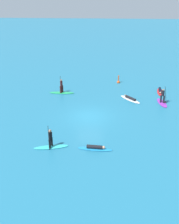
{
  "coord_description": "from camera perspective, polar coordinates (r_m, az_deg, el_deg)",
  "views": [
    {
      "loc": [
        1.2,
        -28.67,
        14.44
      ],
      "look_at": [
        0.0,
        0.0,
        0.5
      ],
      "focal_mm": 50.24,
      "sensor_mm": 36.0,
      "label": 1
    }
  ],
  "objects": [
    {
      "name": "marker_buoy",
      "position": [
        41.18,
        5.28,
        5.57
      ],
      "size": [
        0.39,
        0.39,
        1.12
      ],
      "color": "#E55119",
      "rests_on": "ground_plane"
    },
    {
      "name": "surfer_on_red_board",
      "position": [
        38.99,
        12.7,
        3.74
      ],
      "size": [
        0.93,
        2.61,
        0.38
      ],
      "rotation": [
        0.0,
        0.0,
        4.6
      ],
      "color": "red",
      "rests_on": "ground_plane"
    },
    {
      "name": "surfer_on_green_board",
      "position": [
        37.82,
        -5.1,
        3.98
      ],
      "size": [
        2.95,
        0.75,
        2.06
      ],
      "rotation": [
        0.0,
        0.0,
        3.13
      ],
      "color": "#23B266",
      "rests_on": "ground_plane"
    },
    {
      "name": "surfer_on_blue_board",
      "position": [
        26.63,
        1.05,
        -6.56
      ],
      "size": [
        2.99,
        0.89,
        0.41
      ],
      "rotation": [
        0.0,
        0.0,
        6.19
      ],
      "color": "#1E8CD1",
      "rests_on": "ground_plane"
    },
    {
      "name": "surfer_on_white_board",
      "position": [
        36.23,
        7.41,
        2.41
      ],
      "size": [
        2.5,
        2.72,
        0.37
      ],
      "rotation": [
        0.0,
        0.0,
        2.29
      ],
      "color": "white",
      "rests_on": "ground_plane"
    },
    {
      "name": "ground_plane",
      "position": [
        32.12,
        0.0,
        -0.8
      ],
      "size": [
        120.0,
        120.0,
        0.0
      ],
      "primitive_type": "plane",
      "color": "teal",
      "rests_on": "ground"
    },
    {
      "name": "surfer_on_purple_board",
      "position": [
        35.85,
        13.12,
        2.14
      ],
      "size": [
        1.18,
        2.63,
        2.05
      ],
      "rotation": [
        0.0,
        0.0,
        4.88
      ],
      "color": "purple",
      "rests_on": "ground_plane"
    },
    {
      "name": "surfer_on_teal_board",
      "position": [
        26.94,
        -7.07,
        -5.64
      ],
      "size": [
        3.03,
        1.23,
        2.21
      ],
      "rotation": [
        0.0,
        0.0,
        3.35
      ],
      "color": "#33C6CC",
      "rests_on": "ground_plane"
    }
  ]
}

